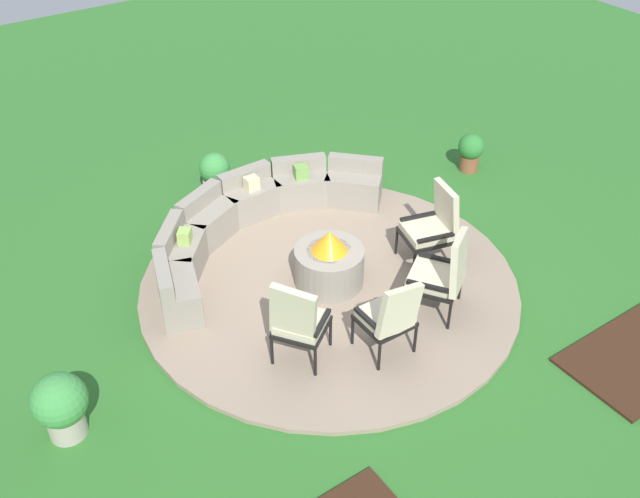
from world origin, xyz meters
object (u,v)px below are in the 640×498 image
object	(u,v)px
fire_pit	(329,262)
lounge_chair_back_left	(443,273)
lounge_chair_front_right	(390,316)
potted_plant_0	(215,173)
lounge_chair_back_right	(434,224)
curved_stone_bench	(249,219)
potted_plant_1	(61,404)
potted_plant_2	(471,150)
lounge_chair_front_left	(298,320)

from	to	relation	value
fire_pit	lounge_chair_back_left	distance (m)	1.43
lounge_chair_front_right	lounge_chair_back_left	distance (m)	0.97
lounge_chair_front_right	potted_plant_0	bearing A→B (deg)	90.56
lounge_chair_back_right	potted_plant_0	distance (m)	3.44
fire_pit	curved_stone_bench	xyz separation A→B (m)	(-0.32, 1.41, -0.02)
lounge_chair_front_right	potted_plant_1	size ratio (longest dim) A/B	1.37
curved_stone_bench	potted_plant_2	distance (m)	3.80
lounge_chair_front_left	potted_plant_0	bearing A→B (deg)	130.41
lounge_chair_front_left	potted_plant_1	world-z (taller)	lounge_chair_front_left
curved_stone_bench	fire_pit	bearing A→B (deg)	-77.06
fire_pit	lounge_chair_front_right	xyz separation A→B (m)	(-0.17, -1.38, 0.23)
lounge_chair_back_right	potted_plant_1	world-z (taller)	lounge_chair_back_right
lounge_chair_back_left	potted_plant_1	bearing A→B (deg)	135.98
fire_pit	lounge_chair_front_right	bearing A→B (deg)	-97.12
curved_stone_bench	lounge_chair_front_left	size ratio (longest dim) A/B	3.32
lounge_chair_front_left	lounge_chair_front_right	distance (m)	1.00
potted_plant_0	lounge_chair_back_right	bearing A→B (deg)	-64.17
potted_plant_0	potted_plant_2	world-z (taller)	potted_plant_0
lounge_chair_front_right	potted_plant_0	world-z (taller)	lounge_chair_front_right
fire_pit	potted_plant_1	bearing A→B (deg)	-173.26
potted_plant_1	potted_plant_2	distance (m)	7.11
fire_pit	potted_plant_1	xyz separation A→B (m)	(-3.48, -0.41, 0.06)
lounge_chair_front_right	potted_plant_2	distance (m)	4.40
lounge_chair_front_right	lounge_chair_back_right	distance (m)	1.83
fire_pit	potted_plant_2	bearing A→B (deg)	17.49
lounge_chair_front_left	lounge_chair_back_right	world-z (taller)	lounge_chair_front_left
potted_plant_2	potted_plant_1	bearing A→B (deg)	-167.80
potted_plant_0	fire_pit	bearing A→B (deg)	-86.99
lounge_chair_back_right	curved_stone_bench	bearing A→B (deg)	58.42
curved_stone_bench	lounge_chair_back_right	distance (m)	2.46
potted_plant_0	potted_plant_1	distance (m)	4.58
lounge_chair_front_left	lounge_chair_back_right	size ratio (longest dim) A/B	1.07
lounge_chair_front_left	lounge_chair_back_left	world-z (taller)	lounge_chair_front_left
fire_pit	potted_plant_2	size ratio (longest dim) A/B	1.40
potted_plant_1	lounge_chair_back_right	bearing A→B (deg)	0.48
potted_plant_2	fire_pit	bearing A→B (deg)	-162.51
lounge_chair_front_left	potted_plant_1	bearing A→B (deg)	-137.32
potted_plant_2	potted_plant_0	bearing A→B (deg)	155.70
curved_stone_bench	lounge_chair_front_left	world-z (taller)	lounge_chair_front_left
potted_plant_2	curved_stone_bench	bearing A→B (deg)	175.24
lounge_chair_back_right	potted_plant_2	bearing A→B (deg)	-40.18
fire_pit	potted_plant_0	world-z (taller)	fire_pit
potted_plant_1	curved_stone_bench	bearing A→B (deg)	29.90
lounge_chair_front_right	lounge_chair_back_left	world-z (taller)	lounge_chair_back_left
fire_pit	curved_stone_bench	distance (m)	1.44
lounge_chair_back_right	lounge_chair_back_left	bearing A→B (deg)	159.36
lounge_chair_back_left	potted_plant_2	size ratio (longest dim) A/B	1.82
fire_pit	potted_plant_1	world-z (taller)	fire_pit
potted_plant_2	lounge_chair_front_left	bearing A→B (deg)	-156.02
curved_stone_bench	potted_plant_0	world-z (taller)	curved_stone_bench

